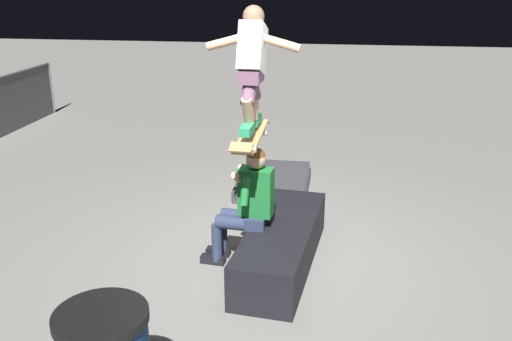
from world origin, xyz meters
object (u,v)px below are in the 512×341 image
person_sitting_on_ledge (246,201)px  ledge_box_main (282,245)px  skater_airborne (252,63)px  skateboard (251,136)px  kicker_ramp (273,185)px

person_sitting_on_ledge → ledge_box_main: bearing=-85.7°
ledge_box_main → skater_airborne: (-0.11, 0.30, 1.90)m
ledge_box_main → person_sitting_on_ledge: 0.61m
ledge_box_main → skater_airborne: size_ratio=1.79×
person_sitting_on_ledge → skateboard: bearing=-151.3°
skateboard → skater_airborne: skater_airborne is taller
ledge_box_main → kicker_ramp: (2.16, 0.35, -0.18)m
skateboard → ledge_box_main: bearing=-61.4°
person_sitting_on_ledge → kicker_ramp: (2.19, -0.02, -0.66)m
ledge_box_main → kicker_ramp: ledge_box_main is taller
person_sitting_on_ledge → kicker_ramp: 2.29m
ledge_box_main → skateboard: 1.26m
skater_airborne → kicker_ramp: bearing=1.4°
person_sitting_on_ledge → kicker_ramp: size_ratio=1.01×
skater_airborne → kicker_ramp: size_ratio=0.88×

